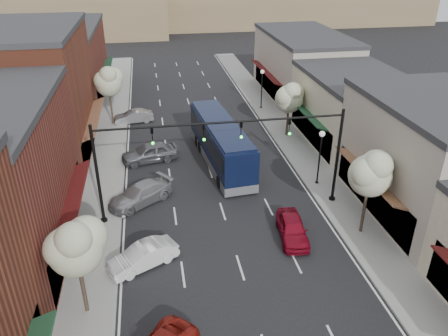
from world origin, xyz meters
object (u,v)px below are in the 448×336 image
signal_mast_right (306,145)px  coach_bus (221,142)px  lamp_post_near (320,149)px  parked_car_b (143,256)px  parked_car_c (140,194)px  parked_car_e (134,117)px  tree_right_near (372,172)px  tree_left_far (108,81)px  signal_mast_left (134,158)px  tree_left_near (76,245)px  red_hatchback (292,229)px  lamp_post_far (262,83)px  parked_car_d (150,152)px  tree_right_far (290,97)px

signal_mast_right → coach_bus: (-4.50, 7.52, -2.72)m
lamp_post_near → parked_car_b: bearing=-150.9°
parked_car_c → parked_car_b: bearing=-34.8°
parked_car_e → coach_bus: bearing=25.9°
tree_right_near → tree_left_far: 27.56m
tree_left_far → parked_car_c: (2.68, -15.83, -3.89)m
signal_mast_left → lamp_post_near: signal_mast_left is taller
tree_right_near → tree_left_near: (-16.60, -4.00, -0.23)m
signal_mast_left → parked_car_c: signal_mast_left is taller
red_hatchback → coach_bus: bearing=110.2°
tree_right_near → tree_left_far: bearing=127.0°
lamp_post_far → tree_right_near: bearing=-88.7°
parked_car_d → tree_left_near: bearing=-23.8°
lamp_post_far → coach_bus: size_ratio=0.37×
parked_car_d → parked_car_e: bearing=176.6°
tree_left_far → lamp_post_far: tree_left_far is taller
signal_mast_right → parked_car_e: (-11.82, 18.21, -3.97)m
signal_mast_right → tree_left_near: signal_mast_right is taller
parked_car_b → parked_car_e: 23.08m
signal_mast_left → parked_car_b: signal_mast_left is taller
lamp_post_far → coach_bus: 14.20m
tree_right_near → parked_car_d: bearing=135.5°
lamp_post_near → parked_car_c: lamp_post_near is taller
red_hatchback → lamp_post_near: bearing=64.2°
tree_right_far → lamp_post_far: size_ratio=1.22×
lamp_post_far → parked_car_e: lamp_post_far is taller
signal_mast_right → tree_right_far: 12.27m
tree_right_near → lamp_post_far: (-0.55, 24.06, -1.45)m
tree_right_near → tree_right_far: size_ratio=1.10×
tree_right_far → parked_car_d: bearing=-166.5°
lamp_post_near → red_hatchback: size_ratio=1.08×
lamp_post_near → parked_car_e: 21.17m
lamp_post_far → parked_car_c: (-13.38, -17.89, -2.30)m
parked_car_e → lamp_post_near: bearing=33.2°
signal_mast_right → tree_right_near: (2.73, -4.05, -0.17)m
lamp_post_near → parked_car_c: 13.58m
coach_bus → parked_car_d: 6.11m
parked_car_e → tree_left_far: bearing=-91.3°
coach_bus → parked_car_b: 14.07m
parked_car_b → parked_car_c: parked_car_c is taller
parked_car_d → parked_car_c: bearing=-19.1°
lamp_post_near → parked_car_d: size_ratio=0.93×
parked_car_b → parked_car_c: size_ratio=0.83×
lamp_post_near → parked_car_b: 15.34m
red_hatchback → parked_car_c: parked_car_c is taller
lamp_post_near → coach_bus: 8.43m
signal_mast_right → lamp_post_near: 3.69m
signal_mast_left → parked_car_c: 4.45m
tree_right_near → red_hatchback: bearing=176.2°
tree_right_far → parked_car_d: tree_right_far is taller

